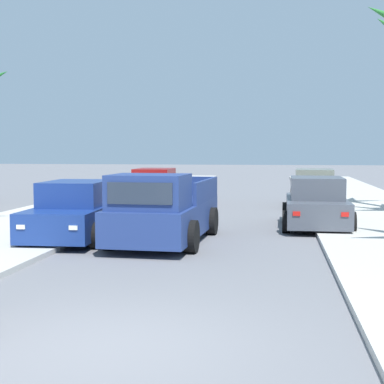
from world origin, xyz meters
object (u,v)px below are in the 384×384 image
Objects in this scene: car_left_near at (316,204)px; car_right_mid at (155,188)px; car_left_far at (314,189)px; car_right_near at (76,212)px; pickup_truck at (164,211)px.

car_right_mid is at bearing 133.78° from car_left_near.
car_left_far is at bearing 0.68° from car_right_mid.
car_left_near is at bearing -46.22° from car_right_mid.
car_right_near is 12.09m from car_left_far.
car_left_near is at bearing 26.80° from car_right_near.
pickup_truck is 1.23× the size of car_right_near.
car_right_near is (-2.39, 0.16, -0.09)m from pickup_truck.
car_right_near is at bearing -153.20° from car_left_near.
pickup_truck is 2.40m from car_right_near.
car_right_mid is at bearing -179.32° from car_left_far.
car_right_mid is at bearing 89.90° from car_right_near.
car_left_far is (0.37, 6.76, 0.00)m from car_left_near.
pickup_truck is at bearing -139.79° from car_left_near.
car_left_far is at bearing 55.83° from car_right_near.
car_right_mid and car_left_far have the same top height.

